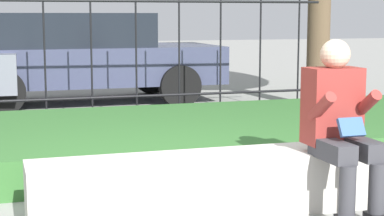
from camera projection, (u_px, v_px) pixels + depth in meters
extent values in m
cube|color=beige|center=(202.00, 185.00, 4.47)|extent=(2.38, 0.47, 0.43)
cube|color=#9B978F|center=(201.00, 209.00, 4.50)|extent=(2.29, 0.43, 0.08)
cylinder|color=#38383D|center=(347.00, 191.00, 4.16)|extent=(0.11, 0.11, 0.34)
cube|color=#38383D|center=(332.00, 150.00, 4.33)|extent=(0.15, 0.42, 0.13)
cylinder|color=#38383D|center=(377.00, 188.00, 4.22)|extent=(0.11, 0.11, 0.34)
cube|color=#38383D|center=(361.00, 148.00, 4.39)|extent=(0.15, 0.42, 0.13)
cube|color=maroon|center=(332.00, 106.00, 4.52)|extent=(0.38, 0.24, 0.54)
sphere|color=#DBB293|center=(335.00, 54.00, 4.45)|extent=(0.21, 0.21, 0.21)
cylinder|color=maroon|center=(322.00, 107.00, 4.31)|extent=(0.08, 0.29, 0.24)
cylinder|color=maroon|center=(366.00, 105.00, 4.41)|extent=(0.08, 0.29, 0.24)
cube|color=#335689|center=(351.00, 127.00, 4.29)|extent=(0.18, 0.09, 0.13)
cube|color=#33662D|center=(121.00, 141.00, 6.35)|extent=(8.28, 2.67, 0.31)
cylinder|color=black|center=(92.00, 98.00, 8.08)|extent=(6.28, 0.03, 0.03)
cylinder|color=black|center=(90.00, 1.00, 7.90)|extent=(6.28, 0.03, 0.03)
cylinder|color=black|center=(45.00, 56.00, 7.83)|extent=(0.02, 0.02, 1.78)
cylinder|color=black|center=(91.00, 56.00, 8.00)|extent=(0.02, 0.02, 1.78)
cylinder|color=black|center=(136.00, 55.00, 8.17)|extent=(0.02, 0.02, 1.78)
cylinder|color=black|center=(179.00, 54.00, 8.33)|extent=(0.02, 0.02, 1.78)
cylinder|color=black|center=(220.00, 53.00, 8.50)|extent=(0.02, 0.02, 1.78)
cylinder|color=black|center=(260.00, 52.00, 8.67)|extent=(0.02, 0.02, 1.78)
cylinder|color=black|center=(298.00, 52.00, 8.84)|extent=(0.02, 0.02, 1.78)
cube|color=#383D56|center=(85.00, 64.00, 10.19)|extent=(4.22, 1.89, 0.59)
cube|color=black|center=(74.00, 30.00, 10.06)|extent=(2.33, 1.65, 0.52)
cylinder|color=black|center=(180.00, 86.00, 9.77)|extent=(0.64, 0.21, 0.64)
cylinder|color=black|center=(151.00, 75.00, 11.48)|extent=(0.64, 0.21, 0.64)
cylinder|color=black|center=(3.00, 92.00, 8.98)|extent=(0.64, 0.21, 0.64)
cylinder|color=brown|center=(319.00, 7.00, 9.50)|extent=(0.34, 0.34, 3.02)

